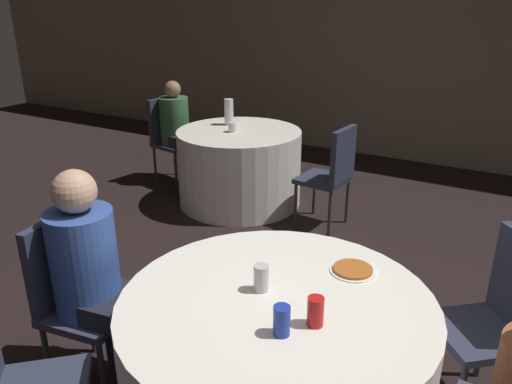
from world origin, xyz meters
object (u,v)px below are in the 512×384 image
at_px(chair_near_west, 73,288).
at_px(pizza_plate_near, 353,270).
at_px(chair_far_west, 169,133).
at_px(person_green_jacket, 180,135).
at_px(table_near, 276,370).
at_px(soda_can_red, 315,312).
at_px(bottle_far, 229,112).
at_px(table_far, 239,167).
at_px(chair_near_northeast, 501,310).
at_px(soda_can_blue, 282,321).
at_px(person_blue_shirt, 98,285).
at_px(soda_can_silver, 261,278).
at_px(chair_far_east, 333,169).
at_px(chair_near_southwest, 6,377).

xyz_separation_m(chair_near_west, pizza_plate_near, (1.28, 0.56, 0.20)).
xyz_separation_m(chair_far_west, person_green_jacket, (0.17, -0.03, 0.01)).
relative_size(chair_near_west, chair_far_west, 1.00).
distance_m(table_near, soda_can_red, 0.48).
xyz_separation_m(pizza_plate_near, bottle_far, (-2.05, 2.13, 0.12)).
relative_size(table_far, person_green_jacket, 1.07).
bearing_deg(chair_near_northeast, chair_far_west, 21.84).
height_order(table_near, soda_can_blue, soda_can_blue).
distance_m(table_near, person_blue_shirt, 0.96).
xyz_separation_m(soda_can_silver, bottle_far, (-1.76, 2.48, 0.07)).
bearing_deg(chair_far_west, chair_far_east, 92.17).
relative_size(person_green_jacket, pizza_plate_near, 5.19).
distance_m(chair_near_northeast, person_green_jacket, 3.76).
bearing_deg(soda_can_silver, chair_far_west, 135.59).
bearing_deg(chair_far_west, chair_near_west, 39.85).
height_order(chair_near_northeast, soda_can_blue, chair_near_northeast).
distance_m(table_near, chair_near_west, 1.11).
height_order(chair_far_west, bottle_far, bottle_far).
bearing_deg(soda_can_silver, table_far, 123.65).
height_order(chair_near_southwest, soda_can_silver, chair_near_southwest).
relative_size(chair_far_east, soda_can_silver, 7.53).
relative_size(chair_near_west, soda_can_blue, 7.53).
xyz_separation_m(chair_near_northeast, soda_can_silver, (-0.93, -0.67, 0.25)).
xyz_separation_m(table_near, soda_can_red, (0.21, -0.07, 0.43)).
xyz_separation_m(person_green_jacket, soda_can_silver, (2.38, -2.47, 0.24)).
xyz_separation_m(chair_far_west, soda_can_blue, (2.76, -2.72, 0.25)).
distance_m(chair_near_northeast, pizza_plate_near, 0.74).
height_order(person_green_jacket, soda_can_red, person_green_jacket).
distance_m(chair_far_east, person_blue_shirt, 2.42).
bearing_deg(chair_far_east, chair_near_southwest, -177.87).
height_order(table_near, pizza_plate_near, pizza_plate_near).
xyz_separation_m(chair_near_northeast, soda_can_blue, (-0.71, -0.90, 0.25)).
xyz_separation_m(soda_can_blue, bottle_far, (-1.98, 2.71, 0.07)).
relative_size(chair_far_east, pizza_plate_near, 4.26).
bearing_deg(chair_far_west, table_far, 90.00).
distance_m(table_far, bottle_far, 0.56).
bearing_deg(chair_near_southwest, bottle_far, 155.20).
height_order(pizza_plate_near, bottle_far, bottle_far).
height_order(chair_near_northeast, pizza_plate_near, chair_near_northeast).
distance_m(person_green_jacket, bottle_far, 0.69).
height_order(chair_near_southwest, person_green_jacket, person_green_jacket).
distance_m(person_blue_shirt, soda_can_red, 1.15).
distance_m(person_blue_shirt, soda_can_blue, 1.06).
bearing_deg(chair_near_west, pizza_plate_near, 104.82).
xyz_separation_m(chair_near_northeast, bottle_far, (-2.69, 1.81, 0.32)).
height_order(table_near, chair_far_east, chair_far_east).
distance_m(chair_near_west, chair_far_west, 3.12).
relative_size(table_near, table_far, 1.13).
distance_m(chair_far_west, soda_can_silver, 3.58).
xyz_separation_m(chair_near_west, person_green_jacket, (-1.39, 2.67, 0.01)).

